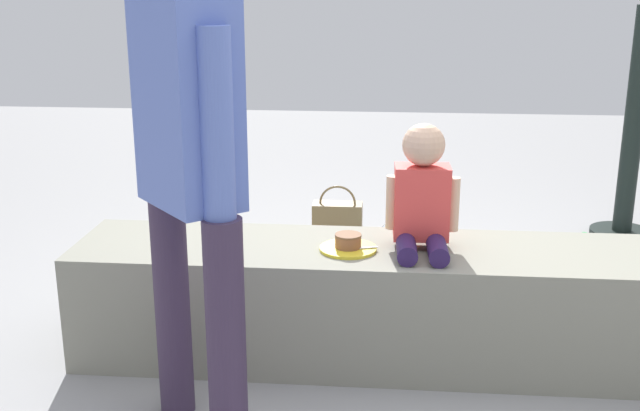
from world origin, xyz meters
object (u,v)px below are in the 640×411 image
(handbag_black_leather, at_px, (164,275))
(handbag_brown_canvas, at_px, (337,224))
(cake_plate, at_px, (348,245))
(child_seated, at_px, (423,195))
(adult_standing, at_px, (189,138))
(water_bottle_near_gift, at_px, (583,251))
(party_cup_red, at_px, (207,249))
(gift_bag, at_px, (401,266))

(handbag_black_leather, relative_size, handbag_brown_canvas, 0.86)
(cake_plate, distance_m, handbag_brown_canvas, 1.40)
(child_seated, bearing_deg, adult_standing, -139.94)
(child_seated, bearing_deg, water_bottle_near_gift, 50.76)
(party_cup_red, distance_m, handbag_brown_canvas, 0.74)
(party_cup_red, distance_m, handbag_black_leather, 0.56)
(adult_standing, relative_size, gift_bag, 4.37)
(party_cup_red, bearing_deg, child_seated, -43.80)
(cake_plate, bearing_deg, gift_bag, 70.73)
(cake_plate, bearing_deg, handbag_brown_canvas, 95.59)
(gift_bag, bearing_deg, adult_standing, -119.34)
(handbag_brown_canvas, bearing_deg, handbag_black_leather, -134.28)
(cake_plate, relative_size, party_cup_red, 2.25)
(child_seated, height_order, handbag_brown_canvas, child_seated)
(child_seated, distance_m, party_cup_red, 1.66)
(handbag_brown_canvas, bearing_deg, gift_bag, -64.32)
(water_bottle_near_gift, bearing_deg, cake_plate, -135.73)
(adult_standing, bearing_deg, handbag_brown_canvas, 80.56)
(handbag_brown_canvas, bearing_deg, cake_plate, -84.41)
(adult_standing, distance_m, handbag_brown_canvas, 2.13)
(child_seated, distance_m, cake_plate, 0.34)
(party_cup_red, relative_size, handbag_black_leather, 0.32)
(adult_standing, height_order, gift_bag, adult_standing)
(water_bottle_near_gift, height_order, handbag_black_leather, handbag_black_leather)
(water_bottle_near_gift, bearing_deg, child_seated, -129.24)
(party_cup_red, bearing_deg, handbag_brown_canvas, 19.10)
(adult_standing, relative_size, cake_plate, 7.45)
(gift_bag, distance_m, handbag_brown_canvas, 0.81)
(adult_standing, bearing_deg, water_bottle_near_gift, 46.47)
(handbag_brown_canvas, bearing_deg, party_cup_red, -160.90)
(adult_standing, xyz_separation_m, gift_bag, (0.67, 1.19, -0.84))
(gift_bag, height_order, handbag_black_leather, gift_bag)
(adult_standing, height_order, handbag_brown_canvas, adult_standing)
(handbag_black_leather, bearing_deg, child_seated, -23.38)
(child_seated, xyz_separation_m, adult_standing, (-0.73, -0.61, 0.33))
(child_seated, xyz_separation_m, water_bottle_near_gift, (0.90, 1.10, -0.59))
(adult_standing, distance_m, water_bottle_near_gift, 2.54)
(child_seated, height_order, adult_standing, adult_standing)
(water_bottle_near_gift, relative_size, handbag_black_leather, 0.61)
(handbag_brown_canvas, bearing_deg, adult_standing, -99.44)
(child_seated, xyz_separation_m, handbag_black_leather, (-1.18, 0.51, -0.57))
(gift_bag, distance_m, water_bottle_near_gift, 1.10)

